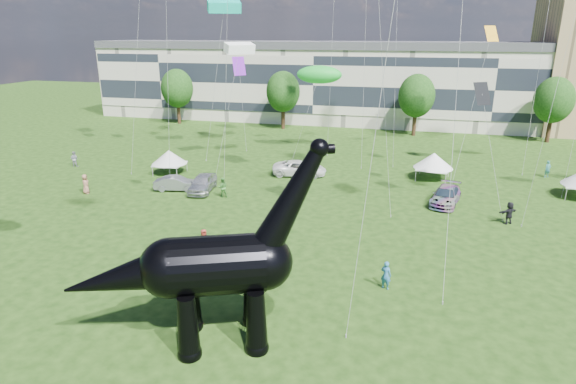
# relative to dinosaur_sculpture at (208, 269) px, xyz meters

# --- Properties ---
(ground) EXTENTS (220.00, 220.00, 0.00)m
(ground) POSITION_rel_dinosaur_sculpture_xyz_m (0.79, 0.91, -3.92)
(ground) COLOR #16330C
(ground) RESTS_ON ground
(terrace_row) EXTENTS (78.00, 11.00, 12.00)m
(terrace_row) POSITION_rel_dinosaur_sculpture_xyz_m (-7.21, 62.91, 2.08)
(terrace_row) COLOR beige
(terrace_row) RESTS_ON ground
(tree_far_left) EXTENTS (5.20, 5.20, 9.44)m
(tree_far_left) POSITION_rel_dinosaur_sculpture_xyz_m (-29.21, 53.91, 2.37)
(tree_far_left) COLOR #382314
(tree_far_left) RESTS_ON ground
(tree_mid_left) EXTENTS (5.20, 5.20, 9.44)m
(tree_mid_left) POSITION_rel_dinosaur_sculpture_xyz_m (-11.21, 53.91, 2.37)
(tree_mid_left) COLOR #382314
(tree_mid_left) RESTS_ON ground
(tree_mid_right) EXTENTS (5.20, 5.20, 9.44)m
(tree_mid_right) POSITION_rel_dinosaur_sculpture_xyz_m (8.79, 53.91, 2.37)
(tree_mid_right) COLOR #382314
(tree_mid_right) RESTS_ON ground
(tree_far_right) EXTENTS (5.20, 5.20, 9.44)m
(tree_far_right) POSITION_rel_dinosaur_sculpture_xyz_m (26.79, 53.91, 2.37)
(tree_far_right) COLOR #382314
(tree_far_right) RESTS_ON ground
(dinosaur_sculpture) EXTENTS (12.36, 6.69, 10.39)m
(dinosaur_sculpture) POSITION_rel_dinosaur_sculpture_xyz_m (0.00, 0.00, 0.00)
(dinosaur_sculpture) COLOR black
(dinosaur_sculpture) RESTS_ON ground
(car_silver) EXTENTS (2.63, 5.09, 1.65)m
(car_silver) POSITION_rel_dinosaur_sculpture_xyz_m (-10.27, 21.56, -3.10)
(car_silver) COLOR silver
(car_silver) RESTS_ON ground
(car_grey) EXTENTS (4.44, 2.40, 1.39)m
(car_grey) POSITION_rel_dinosaur_sculpture_xyz_m (-12.84, 21.20, -3.23)
(car_grey) COLOR gray
(car_grey) RESTS_ON ground
(car_white) EXTENTS (5.99, 3.42, 1.57)m
(car_white) POSITION_rel_dinosaur_sculpture_xyz_m (-2.59, 29.18, -3.14)
(car_white) COLOR white
(car_white) RESTS_ON ground
(car_dark) EXTENTS (3.15, 5.54, 1.51)m
(car_dark) POSITION_rel_dinosaur_sculpture_xyz_m (12.03, 23.82, -3.17)
(car_dark) COLOR #595960
(car_dark) RESTS_ON ground
(gazebo_near) EXTENTS (4.53, 4.53, 2.78)m
(gazebo_near) POSITION_rel_dinosaur_sculpture_xyz_m (11.04, 31.47, -1.97)
(gazebo_near) COLOR white
(gazebo_near) RESTS_ON ground
(gazebo_left) EXTENTS (3.93, 3.93, 2.58)m
(gazebo_left) POSITION_rel_dinosaur_sculpture_xyz_m (-16.24, 26.29, -2.11)
(gazebo_left) COLOR silver
(gazebo_left) RESTS_ON ground
(visitors) EXTENTS (51.66, 43.14, 1.88)m
(visitors) POSITION_rel_dinosaur_sculpture_xyz_m (-1.30, 16.69, -3.02)
(visitors) COLOR gray
(visitors) RESTS_ON ground
(kites) EXTENTS (54.52, 48.85, 29.69)m
(kites) POSITION_rel_dinosaur_sculpture_xyz_m (3.68, 29.77, 11.48)
(kites) COLOR red
(kites) RESTS_ON ground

